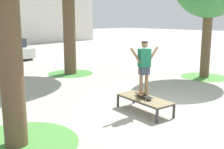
{
  "coord_description": "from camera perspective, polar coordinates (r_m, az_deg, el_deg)",
  "views": [
    {
      "loc": [
        -7.27,
        -5.01,
        2.91
      ],
      "look_at": [
        -0.77,
        1.97,
        1.0
      ],
      "focal_mm": 44.64,
      "sensor_mm": 36.0,
      "label": 1
    }
  ],
  "objects": [
    {
      "name": "ground_plane",
      "position": [
        9.29,
        11.93,
        -7.18
      ],
      "size": [
        120.0,
        120.0,
        0.0
      ],
      "primitive_type": "plane",
      "color": "#B2AA9E"
    },
    {
      "name": "car_white",
      "position": [
        22.14,
        -19.89,
        4.9
      ],
      "size": [
        1.97,
        4.22,
        1.5
      ],
      "color": "silver",
      "rests_on": "ground"
    },
    {
      "name": "skateboard",
      "position": [
        8.86,
        6.47,
        -4.29
      ],
      "size": [
        0.44,
        0.82,
        0.09
      ],
      "color": "black",
      "rests_on": "skate_box"
    },
    {
      "name": "skate_box",
      "position": [
        8.86,
        6.65,
        -5.12
      ],
      "size": [
        0.99,
        1.98,
        0.46
      ],
      "color": "#38383D",
      "rests_on": "ground"
    },
    {
      "name": "grass_patch_mid_back",
      "position": [
        15.27,
        -8.49,
        0.23
      ],
      "size": [
        2.42,
        2.42,
        0.01
      ],
      "primitive_type": "cylinder",
      "color": "#47893D",
      "rests_on": "ground"
    },
    {
      "name": "grass_patch_near_right",
      "position": [
        14.92,
        18.31,
        -0.48
      ],
      "size": [
        2.32,
        2.32,
        0.01
      ],
      "primitive_type": "cylinder",
      "color": "#519342",
      "rests_on": "ground"
    },
    {
      "name": "grass_patch_near_left",
      "position": [
        7.13,
        -18.92,
        -13.39
      ],
      "size": [
        2.92,
        2.92,
        0.01
      ],
      "primitive_type": "cylinder",
      "color": "#519342",
      "rests_on": "ground"
    },
    {
      "name": "skater",
      "position": [
        8.65,
        6.61,
        2.08
      ],
      "size": [
        0.97,
        0.4,
        1.69
      ],
      "color": "#8E6647",
      "rests_on": "skateboard"
    }
  ]
}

